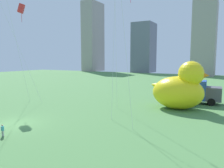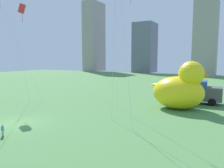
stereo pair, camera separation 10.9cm
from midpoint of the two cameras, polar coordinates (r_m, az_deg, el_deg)
name	(u,v)px [view 1 (the left image)]	position (r m, az deg, el deg)	size (l,w,h in m)	color
ground_plane	(13,124)	(20.57, -24.69, -9.62)	(140.00, 140.00, 0.00)	#4D8145
person_child	(3,130)	(17.74, -27.02, -10.69)	(0.21, 0.21, 0.87)	silver
giant_inflatable_duck	(180,89)	(25.02, 17.32, -1.20)	(6.42, 4.12, 5.32)	yellow
box_truck	(193,91)	(29.22, 20.41, -1.84)	(6.32, 2.65, 2.85)	#264CA5
city_skyline	(167,42)	(86.28, 14.22, 10.77)	(78.73, 17.46, 30.83)	#9E938C
kite_green	(1,0)	(30.44, -27.38, 19.14)	(3.01, 4.02, 13.83)	silver
kite_red	(21,9)	(31.15, -22.90, 17.72)	(3.48, 3.46, 12.50)	silver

